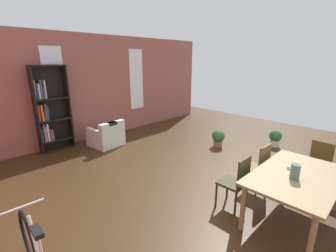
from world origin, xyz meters
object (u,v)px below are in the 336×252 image
Objects in this scene: dining_chair_far_left at (237,181)px; armchair_white at (107,136)px; dining_table at (297,180)px; potted_plant_by_shelf at (275,137)px; vase_on_table at (295,172)px; bookshelf_tall at (50,110)px; dining_chair_head_right at (317,165)px; dining_chair_far_right at (258,166)px; potted_plant_corner at (218,137)px.

dining_chair_far_left is 1.07× the size of armchair_white.
potted_plant_by_shelf is at bearing 25.18° from dining_table.
dining_chair_far_left is (-0.22, 0.77, -0.37)m from vase_on_table.
dining_chair_far_left is at bearing -168.91° from potted_plant_by_shelf.
dining_table is 0.76× the size of bookshelf_tall.
potted_plant_by_shelf is (3.24, 1.45, -0.63)m from vase_on_table.
dining_chair_far_right is (-0.86, 0.77, 0.00)m from dining_chair_head_right.
armchair_white is at bearing -30.72° from bookshelf_tall.
dining_chair_head_right is at bearing -0.28° from vase_on_table.
dining_table is 3.52× the size of potted_plant_corner.
armchair_white reaches higher than potted_plant_corner.
dining_chair_head_right and dining_chair_far_left have the same top height.
vase_on_table is 0.23× the size of dining_chair_far_right.
armchair_white is at bearing 100.12° from dining_chair_far_right.
bookshelf_tall reaches higher than vase_on_table.
bookshelf_tall is (-1.40, 5.65, 0.26)m from vase_on_table.
bookshelf_tall reaches higher than armchair_white.
dining_chair_far_right is at bearing -68.15° from bookshelf_tall.
dining_table is at bearing -154.82° from potted_plant_by_shelf.
dining_chair_head_right is at bearing -104.10° from potted_plant_corner.
potted_plant_by_shelf is 1.65m from potted_plant_corner.
vase_on_table is at bearing 180.00° from dining_table.
vase_on_table is (-0.17, 0.00, 0.19)m from dining_table.
potted_plant_by_shelf is (1.83, 1.45, -0.25)m from dining_chair_head_right.
dining_chair_far_left is (-0.78, -0.00, 0.00)m from dining_chair_far_right.
potted_plant_by_shelf is (4.65, -4.20, -0.88)m from bookshelf_tall.
dining_chair_far_right reaches higher than potted_plant_by_shelf.
dining_table is at bearing -74.45° from bookshelf_tall.
dining_chair_head_right is 1.81m from dining_chair_far_left.
dining_chair_far_right is 0.41× the size of bookshelf_tall.
bookshelf_tall is (-1.18, 4.88, 0.63)m from dining_chair_far_left.
dining_chair_far_left is at bearing 117.03° from dining_table.
armchair_white is at bearing 94.14° from dining_table.
dining_chair_far_right is 1.00× the size of dining_chair_far_left.
dining_chair_far_left is 4.17m from armchair_white.
dining_table is 1.26m from dining_chair_head_right.
dining_chair_far_right reaches higher than armchair_white.
dining_chair_head_right reaches higher than potted_plant_corner.
vase_on_table is 5.83m from bookshelf_tall.
vase_on_table reaches higher than potted_plant_by_shelf.
vase_on_table is 1.02m from dining_chair_far_right.
dining_chair_far_right is at bearing 63.23° from dining_table.
vase_on_table reaches higher than potted_plant_corner.
dining_chair_head_right is 2.35m from potted_plant_by_shelf.
potted_plant_corner is (-1.18, 1.16, 0.01)m from potted_plant_by_shelf.
dining_chair_far_right is at bearing 137.93° from dining_chair_head_right.
armchair_white is 1.84× the size of potted_plant_by_shelf.
dining_chair_head_right is 5.19m from armchair_white.
dining_chair_head_right reaches higher than armchair_white.
vase_on_table is 3.61m from potted_plant_by_shelf.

